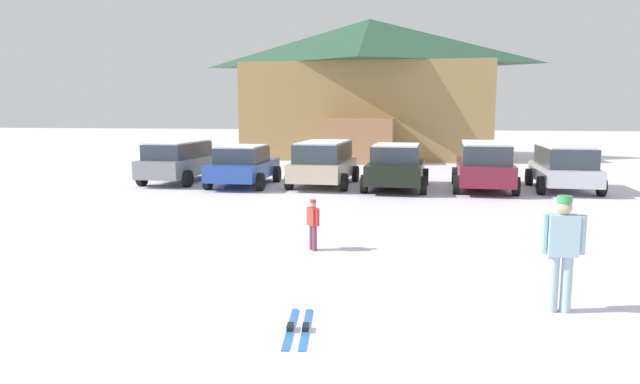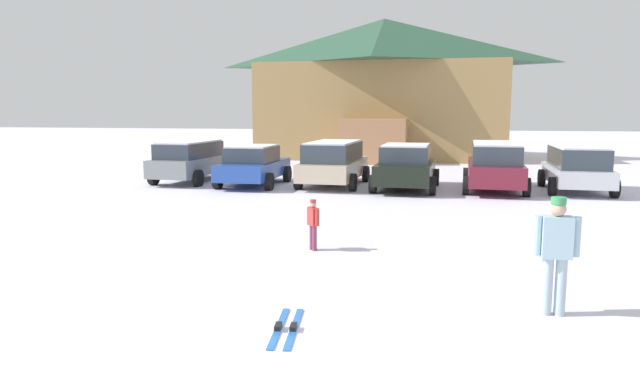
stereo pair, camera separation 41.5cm
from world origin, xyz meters
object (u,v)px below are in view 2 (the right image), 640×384
at_px(parked_silver_wagon, 577,167).
at_px(parked_blue_hatchback, 253,165).
at_px(ski_lodge, 383,88).
at_px(skier_adult_in_blue_parka, 556,249).
at_px(skier_child_in_red_jacket, 313,222).
at_px(pair_of_skis, 286,328).
at_px(parked_beige_suv, 334,162).
at_px(parked_maroon_van, 495,165).
at_px(parked_black_sedan, 406,166).
at_px(parked_grey_wagon, 191,160).

bearing_deg(parked_silver_wagon, parked_blue_hatchback, -176.71).
xyz_separation_m(ski_lodge, skier_adult_in_blue_parka, (4.97, -27.36, -3.29)).
height_order(skier_child_in_red_jacket, pair_of_skis, skier_child_in_red_jacket).
relative_size(parked_beige_suv, skier_child_in_red_jacket, 4.42).
bearing_deg(skier_adult_in_blue_parka, skier_child_in_red_jacket, 143.85).
bearing_deg(parked_maroon_van, parked_blue_hatchback, -176.69).
relative_size(parked_black_sedan, pair_of_skis, 3.01).
bearing_deg(parked_black_sedan, parked_silver_wagon, 5.72).
distance_m(skier_child_in_red_jacket, pair_of_skis, 4.32).
relative_size(parked_beige_suv, parked_black_sedan, 1.06).
distance_m(parked_black_sedan, skier_child_in_red_jacket, 9.68).
height_order(parked_beige_suv, skier_child_in_red_jacket, parked_beige_suv).
bearing_deg(parked_grey_wagon, parked_maroon_van, -0.50).
bearing_deg(skier_adult_in_blue_parka, parked_blue_hatchback, 124.16).
xyz_separation_m(parked_beige_suv, skier_child_in_red_jacket, (1.40, -10.08, -0.32)).
height_order(parked_blue_hatchback, parked_beige_suv, parked_beige_suv).
xyz_separation_m(ski_lodge, parked_blue_hatchback, (-3.50, -14.87, -3.44)).
height_order(parked_black_sedan, parked_maroon_van, parked_maroon_van).
xyz_separation_m(parked_black_sedan, pair_of_skis, (-0.79, -13.83, -0.81)).
height_order(parked_black_sedan, skier_child_in_red_jacket, parked_black_sedan).
relative_size(ski_lodge, parked_black_sedan, 3.43).
xyz_separation_m(parked_black_sedan, skier_child_in_red_jacket, (-1.36, -9.58, -0.24)).
bearing_deg(parked_blue_hatchback, parked_maroon_van, 3.31).
distance_m(ski_lodge, skier_child_in_red_jacket, 24.67).
relative_size(parked_beige_suv, skier_adult_in_blue_parka, 2.78).
bearing_deg(parked_silver_wagon, parked_black_sedan, -174.28).
xyz_separation_m(parked_silver_wagon, pair_of_skis, (-6.70, -14.42, -0.85)).
distance_m(parked_black_sedan, parked_maroon_van, 3.15).
bearing_deg(parked_silver_wagon, skier_adult_in_blue_parka, -103.60).
height_order(parked_blue_hatchback, parked_black_sedan, parked_black_sedan).
distance_m(parked_beige_suv, parked_black_sedan, 2.80).
xyz_separation_m(parked_grey_wagon, parked_silver_wagon, (14.49, 0.06, -0.01)).
distance_m(parked_grey_wagon, parked_beige_suv, 5.83).
height_order(parked_beige_suv, parked_maroon_van, parked_maroon_van).
height_order(parked_black_sedan, parked_silver_wagon, parked_black_sedan).
bearing_deg(ski_lodge, skier_child_in_red_jacket, -87.90).
xyz_separation_m(parked_beige_suv, pair_of_skis, (1.96, -14.33, -0.89)).
bearing_deg(parked_maroon_van, ski_lodge, 110.49).
height_order(parked_maroon_van, parked_silver_wagon, parked_maroon_van).
xyz_separation_m(parked_beige_suv, parked_black_sedan, (2.75, -0.50, -0.08)).
height_order(parked_blue_hatchback, pair_of_skis, parked_blue_hatchback).
height_order(parked_silver_wagon, skier_child_in_red_jacket, parked_silver_wagon).
xyz_separation_m(parked_grey_wagon, parked_maroon_van, (11.70, -0.10, 0.04)).
xyz_separation_m(parked_beige_suv, parked_maroon_van, (5.87, -0.07, 0.01)).
relative_size(parked_beige_suv, parked_silver_wagon, 1.11).
bearing_deg(pair_of_skis, parked_black_sedan, 86.72).
bearing_deg(pair_of_skis, parked_silver_wagon, 65.10).
xyz_separation_m(parked_blue_hatchback, parked_black_sedan, (5.75, 0.08, 0.05)).
distance_m(parked_maroon_van, pair_of_skis, 14.82).
distance_m(parked_maroon_van, skier_child_in_red_jacket, 10.98).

